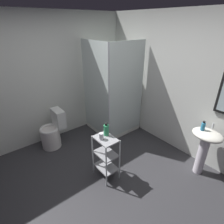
{
  "coord_description": "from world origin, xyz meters",
  "views": [
    {
      "loc": [
        1.65,
        -1.07,
        2.3
      ],
      "look_at": [
        -0.39,
        0.56,
        0.99
      ],
      "focal_mm": 29.03,
      "sensor_mm": 36.0,
      "label": 1
    }
  ],
  "objects_px": {
    "storage_cart": "(106,154)",
    "hand_soap_bottle": "(203,126)",
    "shower_stall": "(112,112)",
    "body_wash_bottle_green": "(106,130)",
    "pedestal_sink": "(205,144)",
    "toilet": "(53,132)",
    "rinse_cup": "(101,136)"
  },
  "relations": [
    {
      "from": "body_wash_bottle_green",
      "to": "toilet",
      "type": "bearing_deg",
      "value": -162.27
    },
    {
      "from": "shower_stall",
      "to": "body_wash_bottle_green",
      "type": "height_order",
      "value": "shower_stall"
    },
    {
      "from": "rinse_cup",
      "to": "toilet",
      "type": "bearing_deg",
      "value": -167.85
    },
    {
      "from": "hand_soap_bottle",
      "to": "body_wash_bottle_green",
      "type": "height_order",
      "value": "hand_soap_bottle"
    },
    {
      "from": "pedestal_sink",
      "to": "body_wash_bottle_green",
      "type": "relative_size",
      "value": 3.86
    },
    {
      "from": "pedestal_sink",
      "to": "hand_soap_bottle",
      "type": "height_order",
      "value": "hand_soap_bottle"
    },
    {
      "from": "storage_cart",
      "to": "hand_soap_bottle",
      "type": "relative_size",
      "value": 4.92
    },
    {
      "from": "shower_stall",
      "to": "body_wash_bottle_green",
      "type": "relative_size",
      "value": 9.54
    },
    {
      "from": "pedestal_sink",
      "to": "toilet",
      "type": "bearing_deg",
      "value": -144.2
    },
    {
      "from": "pedestal_sink",
      "to": "hand_soap_bottle",
      "type": "xyz_separation_m",
      "value": [
        -0.08,
        -0.03,
        0.3
      ]
    },
    {
      "from": "pedestal_sink",
      "to": "storage_cart",
      "type": "xyz_separation_m",
      "value": [
        -0.91,
        -1.27,
        -0.14
      ]
    },
    {
      "from": "storage_cart",
      "to": "body_wash_bottle_green",
      "type": "bearing_deg",
      "value": 136.47
    },
    {
      "from": "storage_cart",
      "to": "body_wash_bottle_green",
      "type": "xyz_separation_m",
      "value": [
        -0.07,
        0.06,
        0.4
      ]
    },
    {
      "from": "toilet",
      "to": "hand_soap_bottle",
      "type": "bearing_deg",
      "value": 36.19
    },
    {
      "from": "pedestal_sink",
      "to": "storage_cart",
      "type": "distance_m",
      "value": 1.57
    },
    {
      "from": "pedestal_sink",
      "to": "toilet",
      "type": "distance_m",
      "value": 2.76
    },
    {
      "from": "rinse_cup",
      "to": "hand_soap_bottle",
      "type": "bearing_deg",
      "value": 56.7
    },
    {
      "from": "shower_stall",
      "to": "hand_soap_bottle",
      "type": "distance_m",
      "value": 1.94
    },
    {
      "from": "rinse_cup",
      "to": "storage_cart",
      "type": "bearing_deg",
      "value": 67.29
    },
    {
      "from": "storage_cart",
      "to": "pedestal_sink",
      "type": "bearing_deg",
      "value": 54.51
    },
    {
      "from": "pedestal_sink",
      "to": "body_wash_bottle_green",
      "type": "xyz_separation_m",
      "value": [
        -0.97,
        -1.21,
        0.25
      ]
    },
    {
      "from": "toilet",
      "to": "storage_cart",
      "type": "relative_size",
      "value": 1.03
    },
    {
      "from": "toilet",
      "to": "body_wash_bottle_green",
      "type": "bearing_deg",
      "value": 17.73
    },
    {
      "from": "body_wash_bottle_green",
      "to": "rinse_cup",
      "type": "xyz_separation_m",
      "value": [
        0.04,
        -0.12,
        -0.04
      ]
    },
    {
      "from": "pedestal_sink",
      "to": "storage_cart",
      "type": "relative_size",
      "value": 1.09
    },
    {
      "from": "pedestal_sink",
      "to": "toilet",
      "type": "xyz_separation_m",
      "value": [
        -2.23,
        -1.61,
        -0.26
      ]
    },
    {
      "from": "storage_cart",
      "to": "rinse_cup",
      "type": "distance_m",
      "value": 0.36
    },
    {
      "from": "shower_stall",
      "to": "body_wash_bottle_green",
      "type": "distance_m",
      "value": 1.38
    },
    {
      "from": "pedestal_sink",
      "to": "rinse_cup",
      "type": "bearing_deg",
      "value": -124.99
    },
    {
      "from": "body_wash_bottle_green",
      "to": "hand_soap_bottle",
      "type": "bearing_deg",
      "value": 52.72
    },
    {
      "from": "pedestal_sink",
      "to": "shower_stall",
      "type": "bearing_deg",
      "value": -170.95
    },
    {
      "from": "hand_soap_bottle",
      "to": "pedestal_sink",
      "type": "bearing_deg",
      "value": 23.5
    }
  ]
}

